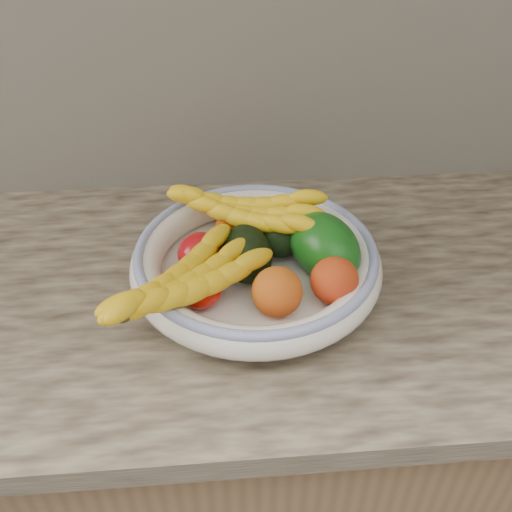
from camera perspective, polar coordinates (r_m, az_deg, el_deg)
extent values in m
cube|color=brown|center=(1.29, -0.08, -18.12)|extent=(2.40, 0.62, 0.86)
cube|color=tan|center=(0.95, -0.10, -3.03)|extent=(2.44, 0.66, 0.04)
cube|color=beige|center=(1.08, -1.51, 19.13)|extent=(2.40, 0.02, 0.50)
cylinder|color=white|center=(0.91, 0.00, -2.55)|extent=(0.13, 0.13, 0.02)
cylinder|color=white|center=(0.90, 0.00, -1.88)|extent=(0.32, 0.32, 0.01)
torus|color=white|center=(0.89, 0.00, -0.61)|extent=(0.39, 0.39, 0.05)
torus|color=#3A4EA3|center=(0.87, 0.00, 0.51)|extent=(0.37, 0.37, 0.02)
ellipsoid|color=#EE5A05|center=(0.95, -2.68, 3.01)|extent=(0.06, 0.06, 0.04)
ellipsoid|color=orange|center=(0.97, 0.89, 3.76)|extent=(0.06, 0.06, 0.05)
ellipsoid|color=#FF6705|center=(0.93, 0.39, 2.16)|extent=(0.06, 0.06, 0.05)
ellipsoid|color=#A30A11|center=(0.89, -5.52, 0.23)|extent=(0.09, 0.09, 0.07)
ellipsoid|color=#BF1006|center=(0.83, -5.62, -3.16)|extent=(0.08, 0.08, 0.06)
ellipsoid|color=black|center=(0.88, -0.94, 0.24)|extent=(0.09, 0.12, 0.08)
ellipsoid|color=black|center=(0.92, 3.04, 2.03)|extent=(0.11, 0.11, 0.06)
ellipsoid|color=#0E4C0E|center=(0.88, 6.82, 0.96)|extent=(0.16, 0.17, 0.12)
ellipsoid|color=orange|center=(0.81, 2.11, -3.58)|extent=(0.08, 0.08, 0.07)
ellipsoid|color=orange|center=(0.83, 7.85, -2.43)|extent=(0.08, 0.08, 0.07)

